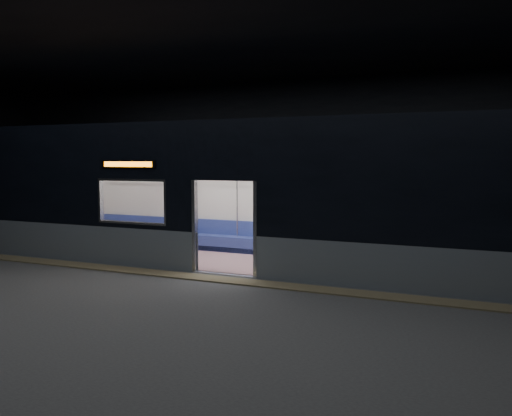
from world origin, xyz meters
The scene contains 7 objects.
station_floor centered at (0.00, 0.00, -0.01)m, with size 24.00×14.00×0.01m, color #47494C.
station_envelope centered at (0.00, 0.00, 3.66)m, with size 24.00×14.00×5.00m.
tactile_strip centered at (0.00, 0.55, 0.01)m, with size 22.80×0.50×0.03m, color #8C7F59.
metro_car centered at (0.00, 2.54, 1.85)m, with size 18.00×3.04×3.35m.
passenger centered at (4.38, 3.55, 0.84)m, with size 0.48×0.78×1.47m.
handbag centered at (4.34, 3.29, 0.71)m, with size 0.32×0.27×0.16m, color black.
transit_map centered at (3.82, 3.85, 1.51)m, with size 1.09×0.03×0.71m, color white.
Camera 1 is at (5.32, -9.24, 2.51)m, focal length 38.00 mm.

